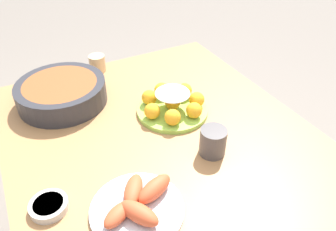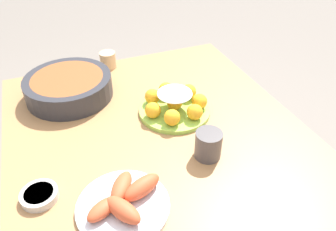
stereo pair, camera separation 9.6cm
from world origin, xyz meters
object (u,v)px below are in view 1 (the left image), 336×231
object	(u,v)px
cake_plate	(173,104)
dining_table	(163,159)
sauce_bowl	(49,206)
seafood_platter	(138,205)
cup_far	(97,63)
cup_near	(213,142)
serving_bowl	(62,92)

from	to	relation	value
cake_plate	dining_table	bearing A→B (deg)	139.76
sauce_bowl	seafood_platter	size ratio (longest dim) A/B	0.41
dining_table	cup_far	size ratio (longest dim) A/B	16.58
cup_near	sauce_bowl	bearing A→B (deg)	87.83
sauce_bowl	cup_near	bearing A→B (deg)	-92.17
cake_plate	cup_near	world-z (taller)	cake_plate
dining_table	sauce_bowl	size ratio (longest dim) A/B	11.75
serving_bowl	sauce_bowl	distance (m)	0.51
dining_table	serving_bowl	bearing A→B (deg)	33.60
serving_bowl	cup_far	size ratio (longest dim) A/B	4.63
cake_plate	sauce_bowl	world-z (taller)	cake_plate
sauce_bowl	cup_near	world-z (taller)	cup_near
sauce_bowl	serving_bowl	bearing A→B (deg)	-17.59
seafood_platter	cup_near	bearing A→B (deg)	-72.22
dining_table	cake_plate	world-z (taller)	cake_plate
sauce_bowl	seafood_platter	world-z (taller)	seafood_platter
cup_far	serving_bowl	bearing A→B (deg)	132.01
cake_plate	seafood_platter	distance (m)	0.45
seafood_platter	cup_near	size ratio (longest dim) A/B	2.75
dining_table	serving_bowl	xyz separation A→B (m)	(0.37, 0.25, 0.14)
cake_plate	seafood_platter	bearing A→B (deg)	140.12
dining_table	cup_near	world-z (taller)	cup_near
sauce_bowl	seafood_platter	bearing A→B (deg)	-118.58
serving_bowl	cake_plate	bearing A→B (deg)	-126.17
dining_table	cup_near	size ratio (longest dim) A/B	13.18
cake_plate	cup_near	size ratio (longest dim) A/B	2.89
sauce_bowl	cup_near	xyz separation A→B (m)	(-0.02, -0.51, 0.03)
seafood_platter	dining_table	bearing A→B (deg)	-39.69
cake_plate	cup_far	bearing A→B (deg)	19.04
serving_bowl	seafood_platter	size ratio (longest dim) A/B	1.34
serving_bowl	cup_near	size ratio (longest dim) A/B	3.68
cup_far	cup_near	bearing A→B (deg)	-167.04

